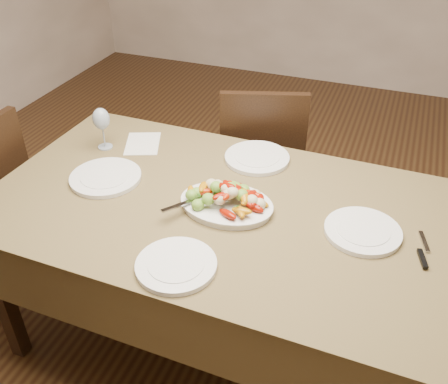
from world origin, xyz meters
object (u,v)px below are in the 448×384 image
at_px(serving_platter, 227,206).
at_px(plate_near, 176,265).
at_px(plate_far, 257,158).
at_px(chair_far, 260,160).
at_px(plate_right, 363,231).
at_px(wine_glass, 102,127).
at_px(plate_left, 106,177).
at_px(dining_table, 224,277).

xyz_separation_m(serving_platter, plate_near, (-0.04, -0.36, -0.00)).
distance_m(plate_far, plate_near, 0.74).
relative_size(chair_far, plate_right, 3.51).
xyz_separation_m(plate_near, wine_glass, (-0.64, 0.60, 0.09)).
bearing_deg(wine_glass, plate_near, -43.17).
bearing_deg(plate_left, plate_right, 1.13).
bearing_deg(chair_far, plate_far, 86.13).
distance_m(serving_platter, plate_near, 0.36).
xyz_separation_m(plate_right, plate_near, (-0.54, -0.39, 0.00)).
bearing_deg(wine_glass, dining_table, -18.74).
distance_m(dining_table, plate_far, 0.53).
height_order(dining_table, plate_right, plate_right).
height_order(chair_far, plate_far, chair_far).
distance_m(dining_table, plate_near, 0.54).
bearing_deg(plate_right, plate_near, -144.17).
height_order(serving_platter, plate_near, serving_platter).
bearing_deg(plate_right, chair_far, 127.44).
distance_m(dining_table, plate_right, 0.65).
bearing_deg(plate_far, plate_near, -93.07).
bearing_deg(dining_table, wine_glass, 161.26).
xyz_separation_m(chair_far, plate_near, (0.07, -1.20, 0.29)).
bearing_deg(wine_glass, chair_far, 46.56).
relative_size(dining_table, serving_platter, 5.32).
height_order(plate_left, plate_far, same).
relative_size(serving_platter, plate_far, 1.23).
height_order(plate_right, plate_near, same).
bearing_deg(plate_left, plate_near, -36.86).
height_order(dining_table, plate_far, plate_far).
height_order(chair_far, serving_platter, chair_far).
relative_size(chair_far, plate_far, 3.37).
bearing_deg(plate_far, plate_right, -34.77).
bearing_deg(plate_left, plate_far, 34.64).
xyz_separation_m(dining_table, chair_far, (-0.10, 0.82, 0.10)).
height_order(plate_left, plate_right, same).
bearing_deg(chair_far, dining_table, 78.95).
bearing_deg(wine_glass, plate_right, -9.97).
distance_m(serving_platter, plate_left, 0.53).
bearing_deg(plate_right, plate_left, -178.87).
distance_m(chair_far, wine_glass, 0.91).
bearing_deg(plate_near, plate_right, 35.83).
distance_m(plate_near, wine_glass, 0.88).
xyz_separation_m(serving_platter, wine_glass, (-0.68, 0.24, 0.09)).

